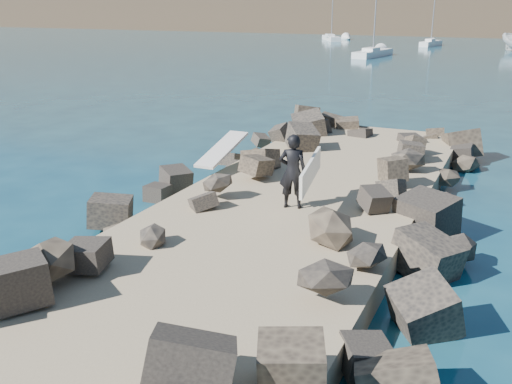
{
  "coord_description": "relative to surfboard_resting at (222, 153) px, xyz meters",
  "views": [
    {
      "loc": [
        4.89,
        -11.46,
        5.33
      ],
      "look_at": [
        0.0,
        -1.0,
        1.5
      ],
      "focal_mm": 40.0,
      "sensor_mm": 36.0,
      "label": 1
    }
  ],
  "objects": [
    {
      "name": "riprap_left",
      "position": [
        0.2,
        -4.73,
        -0.54
      ],
      "size": [
        2.6,
        22.0,
        1.0
      ],
      "primitive_type": "cube",
      "color": "black",
      "rests_on": "ground"
    },
    {
      "name": "sailboat_b",
      "position": [
        -3.79,
        64.61,
        -0.69
      ],
      "size": [
        2.19,
        5.58,
        6.74
      ],
      "color": "white",
      "rests_on": "ground"
    },
    {
      "name": "sailboat_a",
      "position": [
        -6.85,
        46.08,
        -0.69
      ],
      "size": [
        2.65,
        7.54,
        8.87
      ],
      "color": "white",
      "rests_on": "ground"
    },
    {
      "name": "sailboat_e",
      "position": [
        -19.3,
        70.53,
        -0.69
      ],
      "size": [
        4.67,
        6.63,
        8.22
      ],
      "color": "white",
      "rests_on": "ground"
    },
    {
      "name": "riprap_right",
      "position": [
        6.0,
        -4.73,
        -0.54
      ],
      "size": [
        2.6,
        22.0,
        1.0
      ],
      "primitive_type": "cube",
      "color": "black",
      "rests_on": "ground"
    },
    {
      "name": "jetty",
      "position": [
        3.1,
        -5.23,
        -0.74
      ],
      "size": [
        6.0,
        26.0,
        0.6
      ],
      "primitive_type": "cube",
      "color": "#8C7759",
      "rests_on": "ground"
    },
    {
      "name": "surfer_with_board",
      "position": [
        3.31,
        -2.47,
        0.48
      ],
      "size": [
        1.03,
        2.25,
        1.82
      ],
      "color": "black",
      "rests_on": "jetty"
    },
    {
      "name": "surfboard_resting",
      "position": [
        0.0,
        0.0,
        0.0
      ],
      "size": [
        0.69,
        2.51,
        0.08
      ],
      "primitive_type": "cube",
      "rotation": [
        0.0,
        0.0,
        0.03
      ],
      "color": "silver",
      "rests_on": "riprap_left"
    },
    {
      "name": "ground",
      "position": [
        3.1,
        -3.23,
        -1.04
      ],
      "size": [
        800.0,
        800.0,
        0.0
      ],
      "primitive_type": "plane",
      "color": "#0F384C",
      "rests_on": "ground"
    }
  ]
}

